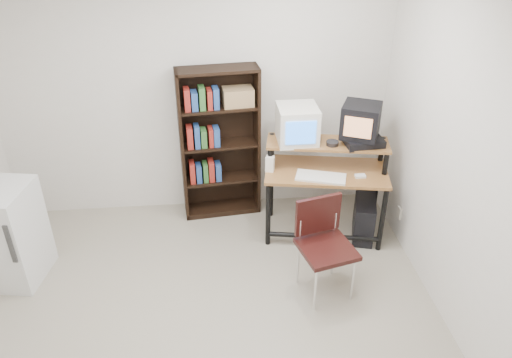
{
  "coord_description": "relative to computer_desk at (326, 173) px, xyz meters",
  "views": [
    {
      "loc": [
        0.14,
        -2.84,
        3.12
      ],
      "look_at": [
        0.53,
        1.1,
        0.81
      ],
      "focal_mm": 35.0,
      "sensor_mm": 36.0,
      "label": 1
    }
  ],
  "objects": [
    {
      "name": "mousepad",
      "position": [
        0.29,
        -0.17,
        0.04
      ],
      "size": [
        0.25,
        0.22,
        0.01
      ],
      "primitive_type": "cube",
      "rotation": [
        0.0,
        0.0,
        -0.23
      ],
      "color": "black",
      "rests_on": "computer_desk"
    },
    {
      "name": "crt_monitor",
      "position": [
        -0.28,
        0.17,
        0.46
      ],
      "size": [
        0.38,
        0.39,
        0.36
      ],
      "rotation": [
        0.0,
        0.0,
        0.0
      ],
      "color": "silver",
      "rests_on": "computer_desk"
    },
    {
      "name": "crt_tv",
      "position": [
        0.31,
        0.06,
        0.52
      ],
      "size": [
        0.45,
        0.44,
        0.32
      ],
      "rotation": [
        0.0,
        0.0,
        -0.43
      ],
      "color": "black",
      "rests_on": "vcr"
    },
    {
      "name": "keyboard",
      "position": [
        -0.09,
        -0.17,
        0.05
      ],
      "size": [
        0.51,
        0.34,
        0.03
      ],
      "primitive_type": "cube",
      "rotation": [
        0.0,
        0.0,
        -0.31
      ],
      "color": "silver",
      "rests_on": "computer_desk"
    },
    {
      "name": "bookshelf",
      "position": [
        -1.03,
        0.51,
        0.16
      ],
      "size": [
        0.84,
        0.36,
        1.63
      ],
      "rotation": [
        0.0,
        0.0,
        0.1
      ],
      "color": "black",
      "rests_on": "floor"
    },
    {
      "name": "computer_desk",
      "position": [
        0.0,
        0.0,
        0.0
      ],
      "size": [
        1.27,
        0.8,
        0.98
      ],
      "rotation": [
        0.0,
        0.0,
        -0.18
      ],
      "color": "#956131",
      "rests_on": "floor"
    },
    {
      "name": "vcr",
      "position": [
        0.35,
        0.02,
        0.32
      ],
      "size": [
        0.38,
        0.29,
        0.08
      ],
      "primitive_type": "cube",
      "rotation": [
        0.0,
        0.0,
        0.07
      ],
      "color": "black",
      "rests_on": "computer_desk"
    },
    {
      "name": "floor",
      "position": [
        -1.25,
        -1.34,
        -0.69
      ],
      "size": [
        4.0,
        4.0,
        0.01
      ],
      "primitive_type": "cube",
      "color": "#A09784",
      "rests_on": "ground"
    },
    {
      "name": "wall_outlet",
      "position": [
        0.73,
        -0.19,
        -0.39
      ],
      "size": [
        0.02,
        0.08,
        0.12
      ],
      "primitive_type": "cube",
      "color": "beige",
      "rests_on": "right_wall"
    },
    {
      "name": "right_wall",
      "position": [
        0.75,
        -1.34,
        0.61
      ],
      "size": [
        0.01,
        4.0,
        2.6
      ],
      "primitive_type": "cube",
      "color": "silver",
      "rests_on": "floor"
    },
    {
      "name": "mouse",
      "position": [
        0.29,
        -0.18,
        0.06
      ],
      "size": [
        0.1,
        0.06,
        0.03
      ],
      "primitive_type": "cube",
      "rotation": [
        0.0,
        0.0,
        0.04
      ],
      "color": "white",
      "rests_on": "mousepad"
    },
    {
      "name": "cd_spindle",
      "position": [
        0.05,
        0.03,
        0.31
      ],
      "size": [
        0.14,
        0.14,
        0.05
      ],
      "primitive_type": "cylinder",
      "rotation": [
        0.0,
        0.0,
        -0.22
      ],
      "color": "#26262B",
      "rests_on": "computer_desk"
    },
    {
      "name": "pc_tower",
      "position": [
        0.4,
        -0.13,
        -0.48
      ],
      "size": [
        0.31,
        0.49,
        0.42
      ],
      "primitive_type": "cube",
      "rotation": [
        0.0,
        0.0,
        -0.27
      ],
      "color": "black",
      "rests_on": "floor"
    },
    {
      "name": "mini_fridge",
      "position": [
        -2.97,
        -0.41,
        -0.22
      ],
      "size": [
        0.64,
        0.65,
        0.93
      ],
      "rotation": [
        0.0,
        0.0,
        -0.18
      ],
      "color": "silver",
      "rests_on": "floor"
    },
    {
      "name": "desk_speaker",
      "position": [
        -0.56,
        0.03,
        0.12
      ],
      "size": [
        0.1,
        0.1,
        0.17
      ],
      "primitive_type": "cube",
      "rotation": [
        0.0,
        0.0,
        -0.3
      ],
      "color": "silver",
      "rests_on": "computer_desk"
    },
    {
      "name": "back_wall",
      "position": [
        -1.25,
        0.66,
        0.61
      ],
      "size": [
        4.0,
        0.01,
        2.6
      ],
      "primitive_type": "cube",
      "color": "silver",
      "rests_on": "floor"
    },
    {
      "name": "school_chair",
      "position": [
        -0.2,
        -0.83,
        -0.15
      ],
      "size": [
        0.53,
        0.53,
        0.87
      ],
      "rotation": [
        0.0,
        0.0,
        0.25
      ],
      "color": "black",
      "rests_on": "floor"
    }
  ]
}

